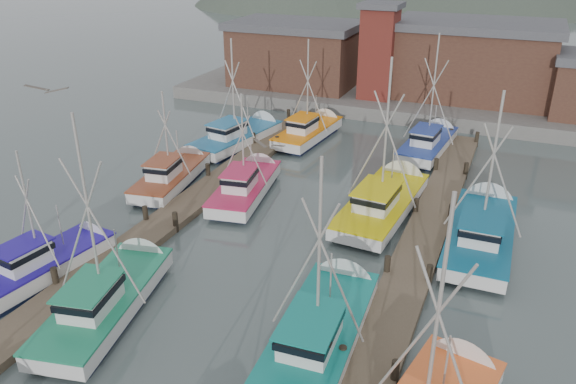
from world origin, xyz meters
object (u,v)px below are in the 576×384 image
at_px(lookout_tower, 379,51).
at_px(boat_8, 248,185).
at_px(boat_4, 112,295).
at_px(boat_12, 311,131).

bearing_deg(lookout_tower, boat_8, -96.54).
xyz_separation_m(boat_4, boat_12, (-0.01, 24.82, -0.00)).
distance_m(boat_4, boat_8, 13.14).
distance_m(boat_4, boat_12, 24.82).
xyz_separation_m(lookout_tower, boat_12, (-2.65, -10.30, -4.87)).
xyz_separation_m(boat_8, boat_12, (-0.13, 11.68, 0.00)).
distance_m(lookout_tower, boat_8, 22.66).
height_order(boat_8, boat_12, boat_12).
bearing_deg(boat_8, boat_4, -99.70).
xyz_separation_m(boat_4, boat_8, (0.12, 13.14, -0.01)).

